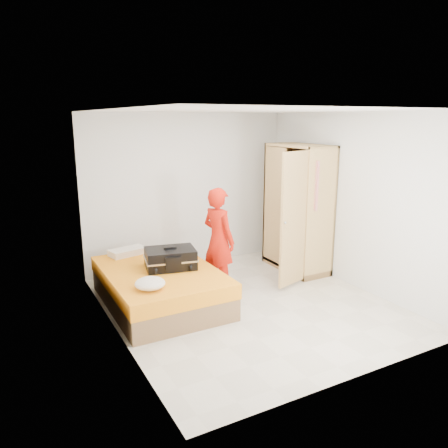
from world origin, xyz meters
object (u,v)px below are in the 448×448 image
wardrobe (297,212)px  round_cushion (150,283)px  suitcase (170,258)px  person (219,240)px  bed (160,286)px

wardrobe → round_cushion: size_ratio=5.72×
suitcase → person: bearing=14.8°
person → suitcase: bearing=75.3°
person → suitcase: 0.78m
bed → round_cushion: bearing=-119.2°
bed → suitcase: bearing=-2.3°
suitcase → round_cushion: size_ratio=2.11×
wardrobe → person: (-1.57, -0.21, -0.22)m
round_cushion → person: bearing=26.9°
bed → suitcase: suitcase is taller
bed → suitcase: size_ratio=2.61×
person → round_cushion: person is taller
round_cushion → wardrobe: bearing=16.7°
wardrobe → person: bearing=-172.6°
bed → wardrobe: 2.62m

